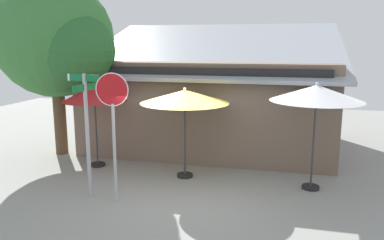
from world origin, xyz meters
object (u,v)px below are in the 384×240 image
object	(u,v)px
stop_sign	(113,114)
shade_tree	(59,41)
patio_umbrella_crimson_left	(94,94)
patio_umbrella_mustard_center	(185,97)
street_sign_post	(87,123)
patio_umbrella_ivory_right	(317,94)

from	to	relation	value
stop_sign	shade_tree	xyz separation A→B (m)	(-3.31, 3.18, 1.64)
stop_sign	patio_umbrella_crimson_left	size ratio (longest dim) A/B	1.20
patio_umbrella_mustard_center	shade_tree	distance (m)	4.83
stop_sign	street_sign_post	bearing A→B (deg)	170.30
street_sign_post	patio_umbrella_crimson_left	bearing A→B (deg)	113.36
patio_umbrella_crimson_left	patio_umbrella_mustard_center	size ratio (longest dim) A/B	1.00
street_sign_post	stop_sign	distance (m)	0.80
stop_sign	shade_tree	distance (m)	4.88
patio_umbrella_crimson_left	shade_tree	xyz separation A→B (m)	(-1.63, 0.87, 1.54)
patio_umbrella_crimson_left	stop_sign	bearing A→B (deg)	-53.86
stop_sign	shade_tree	bearing A→B (deg)	136.17
patio_umbrella_mustard_center	patio_umbrella_ivory_right	xyz separation A→B (m)	(3.36, -0.10, 0.21)
street_sign_post	patio_umbrella_crimson_left	xyz separation A→B (m)	(-0.94, 2.18, 0.37)
patio_umbrella_crimson_left	patio_umbrella_mustard_center	world-z (taller)	patio_umbrella_crimson_left
patio_umbrella_crimson_left	patio_umbrella_ivory_right	bearing A→B (deg)	-3.63
patio_umbrella_crimson_left	patio_umbrella_mustard_center	xyz separation A→B (m)	(2.82, -0.29, 0.05)
stop_sign	patio_umbrella_crimson_left	xyz separation A→B (m)	(-1.69, 2.31, 0.10)
patio_umbrella_mustard_center	stop_sign	bearing A→B (deg)	-119.42
stop_sign	patio_umbrella_ivory_right	size ratio (longest dim) A/B	1.11
street_sign_post	patio_umbrella_ivory_right	size ratio (longest dim) A/B	1.09
shade_tree	stop_sign	bearing A→B (deg)	-43.83
street_sign_post	patio_umbrella_crimson_left	world-z (taller)	street_sign_post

